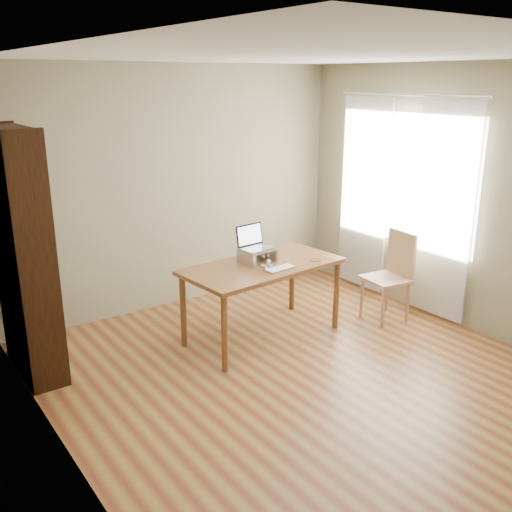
{
  "coord_description": "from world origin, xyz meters",
  "views": [
    {
      "loc": [
        -2.89,
        -3.22,
        2.45
      ],
      "look_at": [
        0.07,
        0.91,
        0.85
      ],
      "focal_mm": 40.0,
      "sensor_mm": 36.0,
      "label": 1
    }
  ],
  "objects_px": {
    "desk": "(263,273)",
    "laptop": "(254,242)",
    "bookshelf": "(24,255)",
    "cat": "(255,256)",
    "chair": "(391,272)",
    "keyboard": "(280,269)"
  },
  "relations": [
    {
      "from": "chair",
      "to": "keyboard",
      "type": "bearing_deg",
      "value": 179.4
    },
    {
      "from": "bookshelf",
      "to": "chair",
      "type": "xyz_separation_m",
      "value": [
        3.36,
        -1.02,
        -0.55
      ]
    },
    {
      "from": "cat",
      "to": "chair",
      "type": "distance_m",
      "value": 1.5
    },
    {
      "from": "laptop",
      "to": "cat",
      "type": "relative_size",
      "value": 0.69
    },
    {
      "from": "laptop",
      "to": "chair",
      "type": "xyz_separation_m",
      "value": [
        1.37,
        -0.53,
        -0.43
      ]
    },
    {
      "from": "bookshelf",
      "to": "desk",
      "type": "height_order",
      "value": "bookshelf"
    },
    {
      "from": "laptop",
      "to": "chair",
      "type": "distance_m",
      "value": 1.54
    },
    {
      "from": "bookshelf",
      "to": "cat",
      "type": "height_order",
      "value": "bookshelf"
    },
    {
      "from": "bookshelf",
      "to": "keyboard",
      "type": "height_order",
      "value": "bookshelf"
    },
    {
      "from": "desk",
      "to": "keyboard",
      "type": "relative_size",
      "value": 5.13
    },
    {
      "from": "bookshelf",
      "to": "keyboard",
      "type": "bearing_deg",
      "value": -22.4
    },
    {
      "from": "bookshelf",
      "to": "chair",
      "type": "relative_size",
      "value": 2.25
    },
    {
      "from": "bookshelf",
      "to": "laptop",
      "type": "distance_m",
      "value": 2.05
    },
    {
      "from": "laptop",
      "to": "chair",
      "type": "bearing_deg",
      "value": -25.7
    },
    {
      "from": "bookshelf",
      "to": "chair",
      "type": "distance_m",
      "value": 3.56
    },
    {
      "from": "keyboard",
      "to": "laptop",
      "type": "bearing_deg",
      "value": 92.57
    },
    {
      "from": "laptop",
      "to": "chair",
      "type": "relative_size",
      "value": 0.35
    },
    {
      "from": "desk",
      "to": "keyboard",
      "type": "height_order",
      "value": "keyboard"
    },
    {
      "from": "cat",
      "to": "bookshelf",
      "type": "bearing_deg",
      "value": 166.63
    },
    {
      "from": "desk",
      "to": "laptop",
      "type": "relative_size",
      "value": 4.88
    },
    {
      "from": "bookshelf",
      "to": "desk",
      "type": "relative_size",
      "value": 1.33
    },
    {
      "from": "desk",
      "to": "chair",
      "type": "relative_size",
      "value": 1.69
    }
  ]
}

